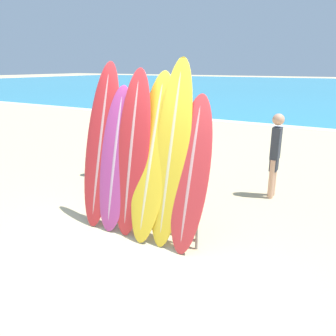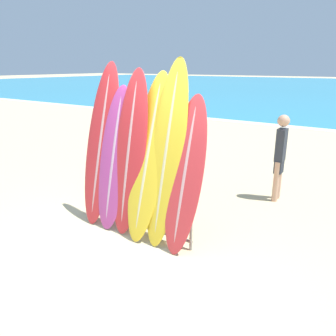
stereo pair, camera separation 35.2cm
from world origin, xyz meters
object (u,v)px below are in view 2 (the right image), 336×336
at_px(surfboard_slot_1, 114,158).
at_px(surfboard_slot_3, 149,157).
at_px(person_mid_beach, 280,155).
at_px(person_far_left, 117,135).
at_px(surfboard_rack, 138,206).
at_px(person_near_water, 184,142).
at_px(surfboard_slot_0, 101,144).
at_px(surfboard_slot_2, 130,153).
at_px(surfboard_slot_4, 167,154).
at_px(surfboard_slot_5, 185,175).

relative_size(surfboard_slot_1, surfboard_slot_3, 0.91).
relative_size(person_mid_beach, person_far_left, 0.93).
distance_m(surfboard_rack, person_near_water, 2.02).
relative_size(surfboard_slot_0, person_far_left, 1.44).
bearing_deg(person_mid_beach, surfboard_slot_0, -42.31).
distance_m(surfboard_slot_2, person_near_water, 1.88).
xyz_separation_m(surfboard_slot_4, person_near_water, (-0.82, 1.81, -0.29)).
bearing_deg(surfboard_slot_2, surfboard_slot_5, -0.41).
relative_size(surfboard_slot_4, person_far_left, 1.47).
height_order(surfboard_slot_2, person_near_water, surfboard_slot_2).
bearing_deg(surfboard_slot_0, surfboard_slot_4, 0.16).
relative_size(surfboard_slot_2, surfboard_slot_5, 1.15).
distance_m(surfboard_slot_1, person_near_water, 1.88).
bearing_deg(person_near_water, surfboard_slot_2, -40.72).
bearing_deg(surfboard_slot_3, surfboard_slot_0, 179.58).
bearing_deg(person_near_water, person_far_left, -134.23).
xyz_separation_m(surfboard_slot_2, person_mid_beach, (1.51, 2.37, -0.33)).
bearing_deg(surfboard_rack, person_mid_beach, 60.89).
height_order(surfboard_slot_4, surfboard_slot_5, surfboard_slot_4).
bearing_deg(surfboard_slot_1, person_far_left, 131.77).
height_order(surfboard_slot_3, person_far_left, surfboard_slot_3).
height_order(surfboard_slot_5, person_mid_beach, surfboard_slot_5).
bearing_deg(surfboard_slot_0, surfboard_slot_1, -10.15).
xyz_separation_m(surfboard_rack, surfboard_slot_2, (-0.16, 0.05, 0.76)).
bearing_deg(surfboard_slot_5, surfboard_slot_2, 179.59).
relative_size(surfboard_slot_1, person_far_left, 1.25).
bearing_deg(surfboard_slot_1, person_near_water, 87.44).
relative_size(surfboard_rack, surfboard_slot_3, 0.79).
height_order(surfboard_slot_3, surfboard_slot_5, surfboard_slot_3).
height_order(surfboard_slot_0, surfboard_slot_1, surfboard_slot_0).
relative_size(surfboard_slot_1, person_mid_beach, 1.35).
distance_m(surfboard_slot_2, surfboard_slot_5, 0.96).
distance_m(surfboard_slot_1, person_mid_beach, 2.99).
height_order(surfboard_rack, surfboard_slot_4, surfboard_slot_4).
relative_size(surfboard_slot_3, person_far_left, 1.37).
bearing_deg(person_far_left, surfboard_slot_0, 102.57).
distance_m(surfboard_slot_0, surfboard_slot_3, 0.93).
bearing_deg(person_mid_beach, person_near_water, -73.42).
bearing_deg(surfboard_rack, surfboard_slot_5, 3.44).
xyz_separation_m(surfboard_slot_1, person_mid_beach, (1.80, 2.38, -0.21)).
xyz_separation_m(surfboard_slot_1, person_near_water, (0.08, 1.87, -0.10)).
bearing_deg(person_far_left, surfboard_slot_5, 123.98).
bearing_deg(surfboard_slot_4, surfboard_slot_5, -8.82).
distance_m(surfboard_rack, person_far_left, 2.79).
xyz_separation_m(surfboard_slot_4, person_mid_beach, (0.90, 2.32, -0.40)).
height_order(surfboard_slot_1, surfboard_slot_4, surfboard_slot_4).
xyz_separation_m(surfboard_rack, surfboard_slot_1, (-0.46, 0.04, 0.64)).
height_order(surfboard_slot_0, surfboard_slot_4, surfboard_slot_4).
distance_m(surfboard_rack, surfboard_slot_2, 0.78).
distance_m(person_near_water, person_far_left, 1.68).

